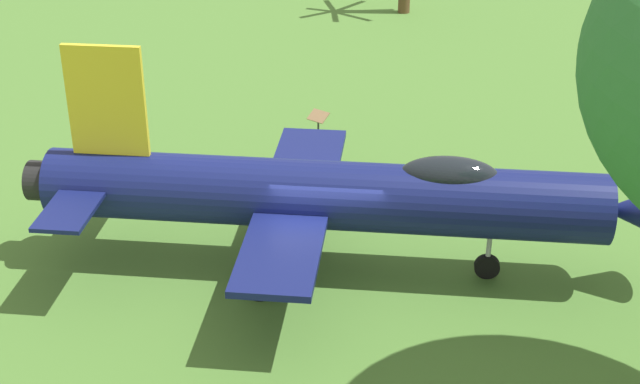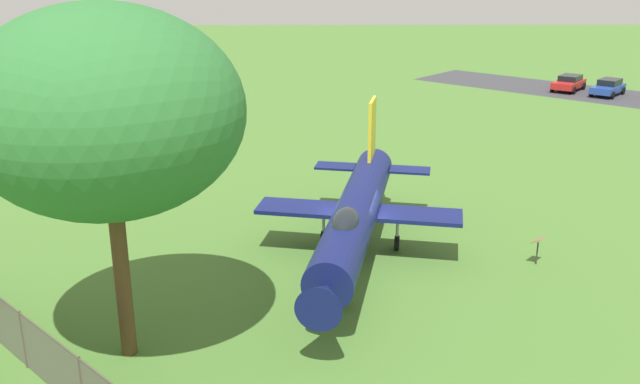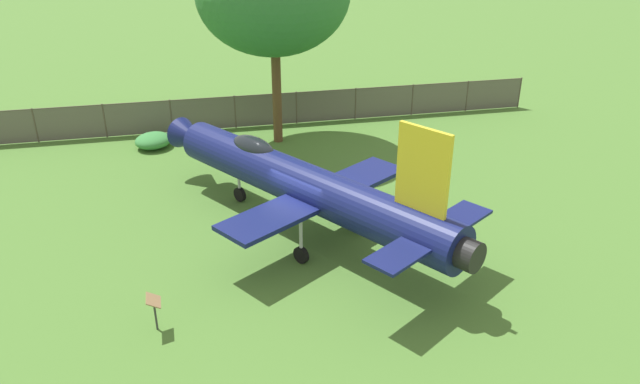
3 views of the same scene
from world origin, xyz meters
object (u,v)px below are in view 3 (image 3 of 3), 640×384
at_px(display_jet, 298,181).
at_px(shrub_near_fence, 153,141).
at_px(shrub_by_tree, 374,101).
at_px(info_plaque, 154,305).

height_order(display_jet, shrub_near_fence, display_jet).
relative_size(display_jet, shrub_near_fence, 8.05).
distance_m(display_jet, shrub_near_fence, 11.46).
xyz_separation_m(display_jet, shrub_near_fence, (10.93, -3.02, -1.65)).
bearing_deg(shrub_by_tree, info_plaque, 101.64).
xyz_separation_m(display_jet, shrub_by_tree, (4.61, -14.56, -1.57)).
relative_size(display_jet, info_plaque, 12.98).
xyz_separation_m(shrub_near_fence, shrub_by_tree, (-6.32, -11.54, 0.09)).
height_order(shrub_by_tree, info_plaque, info_plaque).
relative_size(shrub_by_tree, info_plaque, 1.55).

